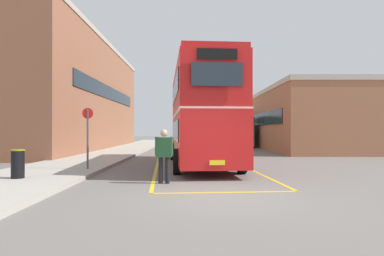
# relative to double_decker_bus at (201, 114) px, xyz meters

# --- Properties ---
(ground_plane) EXTENTS (135.60, 135.60, 0.00)m
(ground_plane) POSITION_rel_double_decker_bus_xyz_m (0.39, 6.60, -2.51)
(ground_plane) COLOR #66605B
(sidewalk_left) EXTENTS (4.00, 57.60, 0.14)m
(sidewalk_left) POSITION_rel_double_decker_bus_xyz_m (-6.11, 9.00, -2.44)
(sidewalk_left) COLOR #A39E93
(sidewalk_left) RESTS_ON ground
(brick_building_left) EXTENTS (6.97, 25.51, 9.41)m
(brick_building_left) POSITION_rel_double_decker_bus_xyz_m (-11.14, 13.87, 2.20)
(brick_building_left) COLOR brown
(brick_building_left) RESTS_ON ground
(depot_building_right) EXTENTS (8.63, 16.54, 5.28)m
(depot_building_right) POSITION_rel_double_decker_bus_xyz_m (10.14, 13.45, 0.13)
(depot_building_right) COLOR #9E6647
(depot_building_right) RESTS_ON ground
(double_decker_bus) EXTENTS (3.43, 10.58, 4.75)m
(double_decker_bus) POSITION_rel_double_decker_bus_xyz_m (0.00, 0.00, 0.00)
(double_decker_bus) COLOR black
(double_decker_bus) RESTS_ON ground
(single_deck_bus) EXTENTS (2.94, 8.61, 3.02)m
(single_deck_bus) POSITION_rel_double_decker_bus_xyz_m (4.02, 19.18, -0.88)
(single_deck_bus) COLOR black
(single_deck_bus) RESTS_ON ground
(pedestrian_boarding) EXTENTS (0.58, 0.26, 1.75)m
(pedestrian_boarding) POSITION_rel_double_decker_bus_xyz_m (-1.34, -5.62, -1.50)
(pedestrian_boarding) COLOR black
(pedestrian_boarding) RESTS_ON ground
(litter_bin) EXTENTS (0.44, 0.44, 0.94)m
(litter_bin) POSITION_rel_double_decker_bus_xyz_m (-6.16, -5.40, -1.90)
(litter_bin) COLOR black
(litter_bin) RESTS_ON sidewalk_left
(bus_stop_sign) EXTENTS (0.44, 0.08, 2.49)m
(bus_stop_sign) POSITION_rel_double_decker_bus_xyz_m (-4.70, -2.66, -0.87)
(bus_stop_sign) COLOR #4C4C51
(bus_stop_sign) RESTS_ON sidewalk_left
(bay_marking_yellow) EXTENTS (5.18, 12.74, 0.01)m
(bay_marking_yellow) POSITION_rel_double_decker_bus_xyz_m (0.07, -1.94, -2.51)
(bay_marking_yellow) COLOR gold
(bay_marking_yellow) RESTS_ON ground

